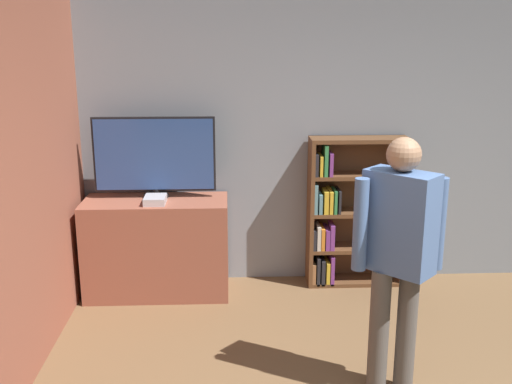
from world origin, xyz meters
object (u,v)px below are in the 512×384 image
at_px(bookshelf, 347,215).
at_px(person, 398,247).
at_px(game_console, 155,200).
at_px(television, 155,156).

height_order(bookshelf, person, person).
relative_size(game_console, person, 0.14).
distance_m(bookshelf, person, 1.83).
height_order(television, person, person).
bearing_deg(bookshelf, game_console, -171.35).
bearing_deg(game_console, bookshelf, 8.65).
xyz_separation_m(television, person, (1.71, -1.73, -0.24)).
height_order(television, game_console, television).
xyz_separation_m(television, bookshelf, (1.75, 0.07, -0.58)).
bearing_deg(person, game_console, -177.50).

